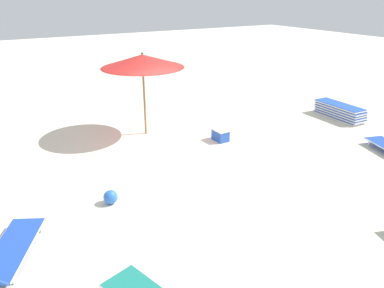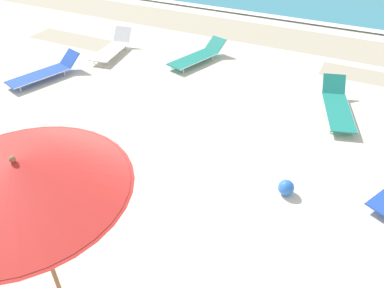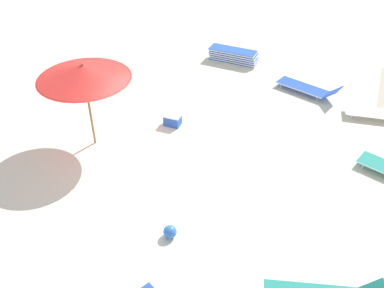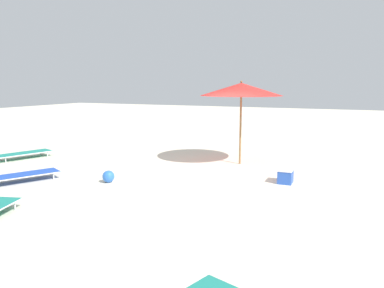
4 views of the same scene
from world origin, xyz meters
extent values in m
cube|color=beige|center=(0.00, 0.00, -0.08)|extent=(60.00, 60.00, 0.16)
cube|color=#B3A68B|center=(0.00, 9.30, 0.00)|extent=(57.00, 2.20, 0.00)
cube|color=#B3A68B|center=(-6.92, 5.76, 0.00)|extent=(3.10, 1.07, 0.00)
cube|color=#B3A68B|center=(2.81, 7.28, 0.00)|extent=(2.24, 1.02, 0.00)
cube|color=white|center=(0.00, 11.33, 0.06)|extent=(56.00, 0.44, 0.01)
cylinder|color=olive|center=(-0.22, -2.20, 1.15)|extent=(0.06, 0.06, 2.29)
cone|color=red|center=(-0.22, -2.20, 2.29)|extent=(2.49, 2.49, 0.38)
cylinder|color=#A4221E|center=(-0.22, -2.20, 2.11)|extent=(2.41, 2.41, 0.01)
sphere|color=olive|center=(-0.22, -2.20, 2.51)|extent=(0.07, 0.07, 0.07)
cube|color=#1E8475|center=(-2.02, 5.77, 0.17)|extent=(1.10, 1.82, 0.03)
cylinder|color=silver|center=(-2.30, 5.86, 0.17)|extent=(0.56, 1.64, 0.03)
cylinder|color=silver|center=(-1.73, 5.68, 0.17)|extent=(0.56, 1.64, 0.03)
cube|color=#1E8475|center=(-1.68, 6.79, 0.34)|extent=(0.69, 0.61, 0.36)
cylinder|color=silver|center=(-2.47, 5.22, 0.08)|extent=(0.03, 0.03, 0.16)
cylinder|color=silver|center=(-1.98, 5.06, 0.08)|extent=(0.03, 0.03, 0.16)
cylinder|color=silver|center=(-2.05, 6.49, 0.08)|extent=(0.03, 0.03, 0.16)
cylinder|color=silver|center=(-1.57, 6.33, 0.08)|extent=(0.03, 0.03, 0.16)
cube|color=white|center=(-4.70, 5.11, 0.17)|extent=(0.87, 1.74, 0.03)
cylinder|color=silver|center=(-5.00, 5.06, 0.17)|extent=(0.30, 1.64, 0.03)
cylinder|color=silver|center=(-4.41, 5.16, 0.17)|extent=(0.30, 1.64, 0.03)
cube|color=white|center=(-4.87, 6.10, 0.39)|extent=(0.63, 0.45, 0.45)
cylinder|color=silver|center=(-4.85, 4.43, 0.08)|extent=(0.03, 0.03, 0.16)
cylinder|color=silver|center=(-4.34, 4.52, 0.08)|extent=(0.03, 0.03, 0.16)
cylinder|color=silver|center=(-5.06, 5.71, 0.08)|extent=(0.03, 0.03, 0.16)
cylinder|color=silver|center=(-4.56, 5.79, 0.08)|extent=(0.03, 0.03, 0.16)
cylinder|color=silver|center=(3.62, 1.62, 0.08)|extent=(0.03, 0.03, 0.16)
cube|color=#1E8475|center=(2.59, 4.50, 0.17)|extent=(1.09, 1.91, 0.03)
cylinder|color=silver|center=(2.30, 4.41, 0.17)|extent=(0.55, 1.75, 0.03)
cylinder|color=silver|center=(2.87, 4.59, 0.17)|extent=(0.55, 1.75, 0.03)
cube|color=#1E8475|center=(2.27, 5.56, 0.37)|extent=(0.67, 0.56, 0.41)
cylinder|color=silver|center=(2.54, 3.75, 0.08)|extent=(0.03, 0.03, 0.16)
cylinder|color=silver|center=(3.03, 3.89, 0.08)|extent=(0.03, 0.03, 0.16)
cylinder|color=silver|center=(2.14, 5.11, 0.08)|extent=(0.03, 0.03, 0.16)
cylinder|color=silver|center=(2.63, 5.25, 0.08)|extent=(0.03, 0.03, 0.16)
cube|color=blue|center=(-5.50, 2.76, 0.17)|extent=(1.09, 1.85, 0.03)
cylinder|color=silver|center=(-5.79, 2.84, 0.17)|extent=(0.54, 1.68, 0.03)
cylinder|color=silver|center=(-5.22, 2.67, 0.17)|extent=(0.54, 1.68, 0.03)
cube|color=blue|center=(-5.18, 3.79, 0.36)|extent=(0.68, 0.58, 0.39)
cylinder|color=silver|center=(-5.95, 2.18, 0.08)|extent=(0.03, 0.03, 0.16)
cylinder|color=silver|center=(-5.46, 2.03, 0.08)|extent=(0.03, 0.03, 0.16)
cylinder|color=silver|center=(-5.55, 3.48, 0.08)|extent=(0.03, 0.03, 0.16)
cylinder|color=silver|center=(-5.06, 3.33, 0.08)|extent=(0.03, 0.03, 0.16)
sphere|color=blue|center=(2.13, 1.29, 0.15)|extent=(0.30, 0.30, 0.30)
cube|color=blue|center=(-1.93, -0.51, 0.16)|extent=(0.36, 0.49, 0.32)
cube|color=white|center=(-1.93, -0.51, 0.35)|extent=(0.37, 0.51, 0.05)
camera|label=1|loc=(4.12, 8.15, 4.26)|focal=35.00mm
camera|label=2|loc=(2.82, -4.12, 4.96)|focal=35.00mm
camera|label=3|loc=(7.87, 4.21, 7.44)|focal=40.00mm
camera|label=4|loc=(-3.52, 8.76, 2.45)|focal=35.00mm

